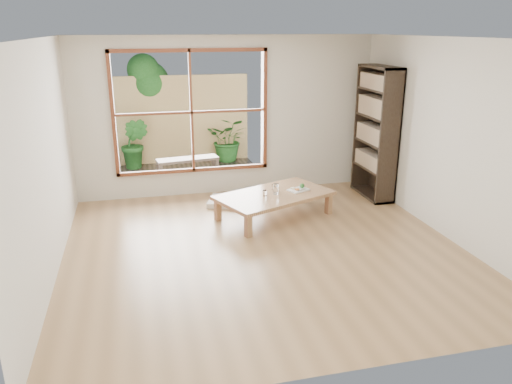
# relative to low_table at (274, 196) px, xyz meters

# --- Properties ---
(ground) EXTENTS (5.00, 5.00, 0.00)m
(ground) POSITION_rel_low_table_xyz_m (-0.43, -1.07, -0.32)
(ground) COLOR #A88154
(ground) RESTS_ON ground
(low_table) EXTENTS (1.90, 1.51, 0.37)m
(low_table) POSITION_rel_low_table_xyz_m (0.00, 0.00, 0.00)
(low_table) COLOR tan
(low_table) RESTS_ON ground
(floor_cushion) EXTENTS (0.72, 0.72, 0.08)m
(floor_cushion) POSITION_rel_low_table_xyz_m (-0.58, 0.75, -0.28)
(floor_cushion) COLOR beige
(floor_cushion) RESTS_ON ground
(bookshelf) EXTENTS (0.34, 0.96, 2.14)m
(bookshelf) POSITION_rel_low_table_xyz_m (1.88, 0.58, 0.75)
(bookshelf) COLOR #31261B
(bookshelf) RESTS_ON ground
(glass_tall) EXTENTS (0.09, 0.09, 0.16)m
(glass_tall) POSITION_rel_low_table_xyz_m (0.02, -0.02, 0.12)
(glass_tall) COLOR silver
(glass_tall) RESTS_ON low_table
(glass_mid) EXTENTS (0.07, 0.07, 0.09)m
(glass_mid) POSITION_rel_low_table_xyz_m (0.05, 0.07, 0.09)
(glass_mid) COLOR silver
(glass_mid) RESTS_ON low_table
(glass_short) EXTENTS (0.06, 0.06, 0.08)m
(glass_short) POSITION_rel_low_table_xyz_m (0.04, 0.18, 0.08)
(glass_short) COLOR silver
(glass_short) RESTS_ON low_table
(glass_small) EXTENTS (0.07, 0.07, 0.08)m
(glass_small) POSITION_rel_low_table_xyz_m (-0.16, -0.06, 0.09)
(glass_small) COLOR silver
(glass_small) RESTS_ON low_table
(food_tray) EXTENTS (0.35, 0.31, 0.09)m
(food_tray) POSITION_rel_low_table_xyz_m (0.41, 0.07, 0.07)
(food_tray) COLOR white
(food_tray) RESTS_ON low_table
(deck) EXTENTS (2.80, 2.00, 0.05)m
(deck) POSITION_rel_low_table_xyz_m (-1.03, 2.49, -0.32)
(deck) COLOR #332A25
(deck) RESTS_ON ground
(garden_bench) EXTENTS (1.18, 0.49, 0.36)m
(garden_bench) POSITION_rel_low_table_xyz_m (-1.03, 2.33, 0.01)
(garden_bench) COLOR #31261B
(garden_bench) RESTS_ON deck
(bamboo_fence) EXTENTS (2.80, 0.06, 1.80)m
(bamboo_fence) POSITION_rel_low_table_xyz_m (-1.03, 3.49, 0.58)
(bamboo_fence) COLOR tan
(bamboo_fence) RESTS_ON ground
(shrub_right) EXTENTS (1.04, 0.98, 0.92)m
(shrub_right) POSITION_rel_low_table_xyz_m (-0.06, 3.32, 0.17)
(shrub_right) COLOR #245A21
(shrub_right) RESTS_ON deck
(shrub_left) EXTENTS (0.69, 0.63, 1.01)m
(shrub_left) POSITION_rel_low_table_xyz_m (-1.97, 3.17, 0.21)
(shrub_left) COLOR #245A21
(shrub_left) RESTS_ON deck
(garden_tree) EXTENTS (1.04, 0.85, 2.22)m
(garden_tree) POSITION_rel_low_table_xyz_m (-1.71, 3.79, 1.30)
(garden_tree) COLOR #4C3D2D
(garden_tree) RESTS_ON ground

